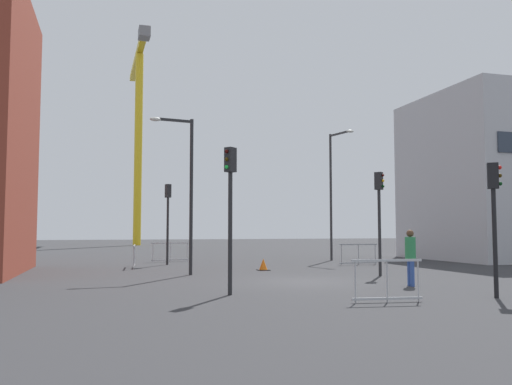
{
  "coord_description": "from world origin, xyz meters",
  "views": [
    {
      "loc": [
        -6.76,
        -17.53,
        1.83
      ],
      "look_at": [
        0.0,
        6.54,
        3.58
      ],
      "focal_mm": 37.06,
      "sensor_mm": 36.0,
      "label": 1
    }
  ],
  "objects_px": {
    "streetlamp_tall": "(333,185)",
    "traffic_light_island": "(494,206)",
    "construction_crane": "(138,112)",
    "traffic_light_crosswalk": "(168,211)",
    "traffic_cone_striped": "(263,265)",
    "streetlamp_short": "(186,181)",
    "traffic_light_corner": "(379,206)",
    "traffic_light_far": "(230,196)",
    "pedestrian_walking": "(410,253)"
  },
  "relations": [
    {
      "from": "streetlamp_tall",
      "to": "streetlamp_short",
      "type": "bearing_deg",
      "value": -142.89
    },
    {
      "from": "traffic_light_corner",
      "to": "pedestrian_walking",
      "type": "relative_size",
      "value": 2.26
    },
    {
      "from": "streetlamp_tall",
      "to": "traffic_cone_striped",
      "type": "distance_m",
      "value": 9.45
    },
    {
      "from": "traffic_cone_striped",
      "to": "traffic_light_corner",
      "type": "bearing_deg",
      "value": -47.5
    },
    {
      "from": "traffic_light_corner",
      "to": "traffic_light_far",
      "type": "xyz_separation_m",
      "value": [
        -7.05,
        -4.3,
        0.03
      ]
    },
    {
      "from": "streetlamp_short",
      "to": "traffic_light_far",
      "type": "height_order",
      "value": "streetlamp_short"
    },
    {
      "from": "traffic_light_corner",
      "to": "traffic_light_far",
      "type": "distance_m",
      "value": 8.26
    },
    {
      "from": "traffic_light_far",
      "to": "pedestrian_walking",
      "type": "height_order",
      "value": "traffic_light_far"
    },
    {
      "from": "pedestrian_walking",
      "to": "traffic_cone_striped",
      "type": "distance_m",
      "value": 8.11
    },
    {
      "from": "traffic_light_island",
      "to": "traffic_light_far",
      "type": "bearing_deg",
      "value": 159.11
    },
    {
      "from": "streetlamp_short",
      "to": "traffic_light_crosswalk",
      "type": "distance_m",
      "value": 6.58
    },
    {
      "from": "traffic_light_corner",
      "to": "traffic_light_island",
      "type": "height_order",
      "value": "traffic_light_corner"
    },
    {
      "from": "construction_crane",
      "to": "streetlamp_short",
      "type": "relative_size",
      "value": 3.7
    },
    {
      "from": "construction_crane",
      "to": "traffic_light_island",
      "type": "height_order",
      "value": "construction_crane"
    },
    {
      "from": "streetlamp_tall",
      "to": "traffic_cone_striped",
      "type": "height_order",
      "value": "streetlamp_tall"
    },
    {
      "from": "construction_crane",
      "to": "traffic_light_corner",
      "type": "xyz_separation_m",
      "value": [
        7.13,
        -44.07,
        -12.94
      ]
    },
    {
      "from": "traffic_light_crosswalk",
      "to": "pedestrian_walking",
      "type": "relative_size",
      "value": 2.31
    },
    {
      "from": "streetlamp_tall",
      "to": "traffic_light_far",
      "type": "xyz_separation_m",
      "value": [
        -9.49,
        -14.14,
        -1.69
      ]
    },
    {
      "from": "construction_crane",
      "to": "pedestrian_walking",
      "type": "relative_size",
      "value": 12.91
    },
    {
      "from": "streetlamp_tall",
      "to": "traffic_light_island",
      "type": "distance_m",
      "value": 17.05
    },
    {
      "from": "pedestrian_walking",
      "to": "traffic_light_corner",
      "type": "bearing_deg",
      "value": 75.98
    },
    {
      "from": "traffic_light_far",
      "to": "traffic_cone_striped",
      "type": "height_order",
      "value": "traffic_light_far"
    },
    {
      "from": "traffic_light_far",
      "to": "streetlamp_short",
      "type": "bearing_deg",
      "value": 92.65
    },
    {
      "from": "construction_crane",
      "to": "streetlamp_tall",
      "type": "distance_m",
      "value": 37.27
    },
    {
      "from": "construction_crane",
      "to": "traffic_light_crosswalk",
      "type": "distance_m",
      "value": 37.42
    },
    {
      "from": "streetlamp_short",
      "to": "traffic_light_far",
      "type": "relative_size",
      "value": 1.53
    },
    {
      "from": "streetlamp_tall",
      "to": "pedestrian_walking",
      "type": "relative_size",
      "value": 4.14
    },
    {
      "from": "streetlamp_tall",
      "to": "traffic_cone_striped",
      "type": "xyz_separation_m",
      "value": [
        -6.07,
        -5.88,
        -4.23
      ]
    },
    {
      "from": "traffic_light_far",
      "to": "traffic_light_island",
      "type": "relative_size",
      "value": 1.14
    },
    {
      "from": "traffic_light_island",
      "to": "pedestrian_walking",
      "type": "xyz_separation_m",
      "value": [
        -0.57,
        3.23,
        -1.39
      ]
    },
    {
      "from": "traffic_light_far",
      "to": "pedestrian_walking",
      "type": "bearing_deg",
      "value": 6.16
    },
    {
      "from": "construction_crane",
      "to": "traffic_cone_striped",
      "type": "relative_size",
      "value": 44.91
    },
    {
      "from": "streetlamp_short",
      "to": "traffic_light_far",
      "type": "xyz_separation_m",
      "value": [
        0.31,
        -6.73,
        -1.01
      ]
    },
    {
      "from": "streetlamp_short",
      "to": "pedestrian_walking",
      "type": "xyz_separation_m",
      "value": [
        6.46,
        -6.06,
        -2.73
      ]
    },
    {
      "from": "streetlamp_short",
      "to": "pedestrian_walking",
      "type": "bearing_deg",
      "value": -43.2
    },
    {
      "from": "traffic_light_far",
      "to": "pedestrian_walking",
      "type": "xyz_separation_m",
      "value": [
        6.14,
        0.66,
        -1.71
      ]
    },
    {
      "from": "streetlamp_short",
      "to": "traffic_light_corner",
      "type": "xyz_separation_m",
      "value": [
        7.36,
        -2.43,
        -1.04
      ]
    },
    {
      "from": "traffic_light_far",
      "to": "construction_crane",
      "type": "bearing_deg",
      "value": 90.1
    },
    {
      "from": "streetlamp_tall",
      "to": "traffic_cone_striped",
      "type": "bearing_deg",
      "value": -135.92
    },
    {
      "from": "traffic_light_island",
      "to": "traffic_light_corner",
      "type": "bearing_deg",
      "value": 87.21
    },
    {
      "from": "traffic_light_island",
      "to": "pedestrian_walking",
      "type": "height_order",
      "value": "traffic_light_island"
    },
    {
      "from": "traffic_light_island",
      "to": "pedestrian_walking",
      "type": "distance_m",
      "value": 3.56
    },
    {
      "from": "streetlamp_tall",
      "to": "pedestrian_walking",
      "type": "xyz_separation_m",
      "value": [
        -3.34,
        -13.47,
        -3.4
      ]
    },
    {
      "from": "construction_crane",
      "to": "traffic_cone_striped",
      "type": "bearing_deg",
      "value": -85.01
    },
    {
      "from": "construction_crane",
      "to": "pedestrian_walking",
      "type": "distance_m",
      "value": 50.28
    },
    {
      "from": "construction_crane",
      "to": "traffic_light_crosswalk",
      "type": "relative_size",
      "value": 5.6
    },
    {
      "from": "construction_crane",
      "to": "pedestrian_walking",
      "type": "bearing_deg",
      "value": -82.56
    },
    {
      "from": "traffic_light_crosswalk",
      "to": "traffic_light_corner",
      "type": "bearing_deg",
      "value": -50.51
    },
    {
      "from": "traffic_light_corner",
      "to": "traffic_light_far",
      "type": "bearing_deg",
      "value": -148.65
    },
    {
      "from": "streetlamp_tall",
      "to": "streetlamp_short",
      "type": "relative_size",
      "value": 1.19
    }
  ]
}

